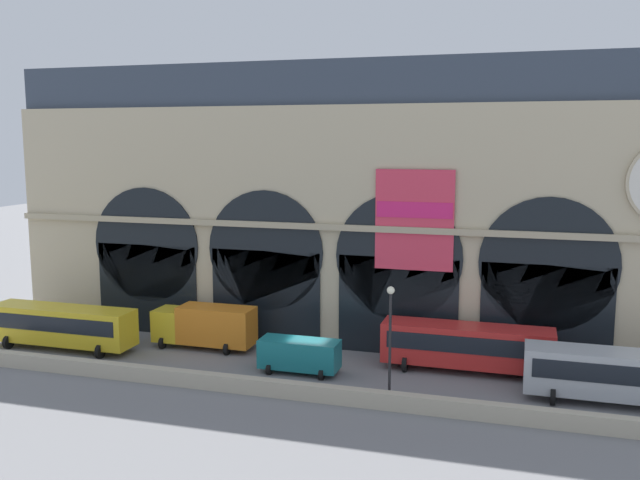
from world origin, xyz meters
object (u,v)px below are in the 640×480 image
(van_center, at_px, (299,354))
(street_lamp_quayside, at_px, (390,329))
(bus_mideast, at_px, (467,345))
(bus_east, at_px, (624,375))
(box_truck_midwest, at_px, (205,325))
(bus_west, at_px, (62,325))

(van_center, relative_size, street_lamp_quayside, 0.75)
(van_center, xyz_separation_m, bus_mideast, (10.41, 3.31, 0.54))
(bus_mideast, height_order, street_lamp_quayside, street_lamp_quayside)
(van_center, bearing_deg, bus_east, 0.27)
(box_truck_midwest, bearing_deg, bus_west, -161.96)
(van_center, bearing_deg, street_lamp_quayside, -28.25)
(box_truck_midwest, height_order, street_lamp_quayside, street_lamp_quayside)
(box_truck_midwest, xyz_separation_m, bus_east, (27.75, -3.04, 0.08))
(bus_east, bearing_deg, street_lamp_quayside, -164.15)
(van_center, height_order, bus_east, bus_east)
(bus_mideast, bearing_deg, bus_west, -173.24)
(bus_west, xyz_separation_m, bus_mideast, (28.46, 3.37, 0.00))
(van_center, height_order, street_lamp_quayside, street_lamp_quayside)
(bus_mideast, bearing_deg, box_truck_midwest, -179.46)
(box_truck_midwest, distance_m, bus_east, 27.91)
(bus_mideast, bearing_deg, bus_east, -19.47)
(bus_east, bearing_deg, bus_mideast, 160.53)
(bus_east, height_order, street_lamp_quayside, street_lamp_quayside)
(bus_east, bearing_deg, box_truck_midwest, 173.75)
(van_center, bearing_deg, bus_mideast, 17.63)
(box_truck_midwest, height_order, bus_mideast, box_truck_midwest)
(bus_west, relative_size, bus_mideast, 1.00)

